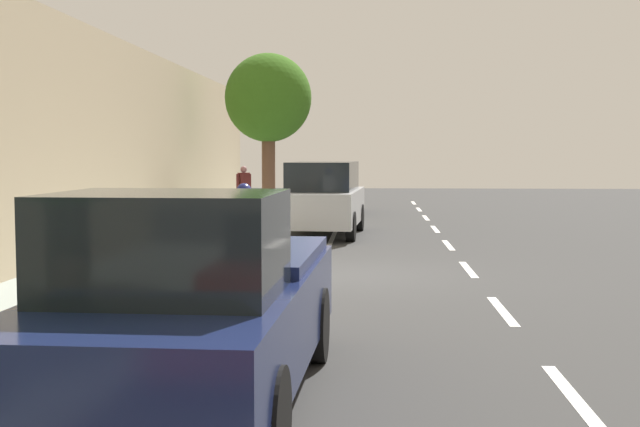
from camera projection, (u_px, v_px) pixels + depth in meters
ground at (335, 275)px, 15.40m from camera, size 73.46×73.46×0.00m
sidewalk at (141, 270)px, 15.62m from camera, size 3.46×45.91×0.13m
curb_edge at (237, 271)px, 15.51m from camera, size 0.16×45.91×0.13m
lane_stripe_centre at (468, 269)px, 16.10m from camera, size 0.14×44.20×0.01m
lane_stripe_bike_edge at (316, 274)px, 15.42m from camera, size 0.12×45.91×0.01m
building_facade at (34, 140)px, 15.56m from camera, size 0.50×45.91×4.97m
parked_sedan_black_nearest at (330, 193)px, 30.89m from camera, size 1.98×4.47×1.52m
parked_suv_silver_second at (323, 198)px, 22.62m from camera, size 2.19×4.81×1.99m
parked_pickup_dark_blue_mid at (194, 308)px, 7.33m from camera, size 2.16×5.37×1.95m
bicycle_at_curb at (252, 262)px, 14.19m from camera, size 1.72×0.64×0.80m
cyclist_with_backpack at (242, 222)px, 14.59m from camera, size 0.50×0.58×1.72m
street_tree_near_cyclist at (268, 100)px, 27.52m from camera, size 2.85×2.85×5.36m
pedestrian_on_phone at (244, 186)px, 29.53m from camera, size 0.48×0.46×1.63m
fire_hydrant at (207, 248)px, 14.85m from camera, size 0.22×0.22×0.84m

